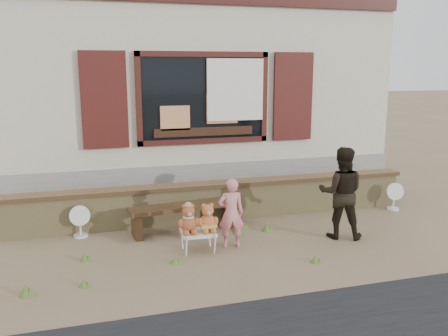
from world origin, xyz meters
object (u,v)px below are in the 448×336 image
object	(u,v)px
child	(231,213)
folding_chair	(198,233)
bench	(184,212)
adult	(341,193)
teddy_bear_left	(188,218)
teddy_bear_right	(208,217)

from	to	relation	value
child	folding_chair	bearing A→B (deg)	8.67
bench	adult	size ratio (longest dim) A/B	1.26
child	adult	xyz separation A→B (m)	(1.76, -0.07, 0.19)
teddy_bear_left	child	world-z (taller)	child
child	teddy_bear_right	bearing A→B (deg)	10.59
child	adult	bearing A→B (deg)	-176.13
folding_chair	child	xyz separation A→B (m)	(0.50, 0.02, 0.25)
folding_chair	teddy_bear_left	distance (m)	0.28
bench	adult	bearing A→B (deg)	-28.83
teddy_bear_right	adult	xyz separation A→B (m)	(2.12, -0.04, 0.21)
bench	child	distance (m)	1.02
teddy_bear_left	teddy_bear_right	size ratio (longest dim) A/B	1.02
teddy_bear_left	child	bearing A→B (deg)	3.90
bench	folding_chair	world-z (taller)	bench
adult	bench	bearing A→B (deg)	3.89
bench	folding_chair	distance (m)	0.88
folding_chair	bench	bearing A→B (deg)	94.02
teddy_bear_left	teddy_bear_right	world-z (taller)	teddy_bear_left
bench	adult	xyz separation A→B (m)	(2.29, -0.92, 0.39)
bench	child	size ratio (longest dim) A/B	1.73
teddy_bear_left	bench	bearing A→B (deg)	84.87
adult	child	bearing A→B (deg)	23.66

